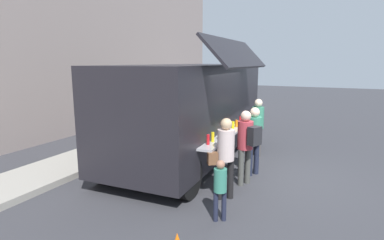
{
  "coord_description": "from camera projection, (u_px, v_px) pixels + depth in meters",
  "views": [
    {
      "loc": [
        -7.58,
        -1.59,
        2.79
      ],
      "look_at": [
        -0.36,
        1.83,
        1.3
      ],
      "focal_mm": 29.3,
      "sensor_mm": 36.0,
      "label": 1
    }
  ],
  "objects": [
    {
      "name": "customer_mid_with_backpack",
      "position": [
        246.0,
        140.0,
        7.03
      ],
      "size": [
        0.46,
        0.56,
        1.72
      ],
      "rotation": [
        0.0,
        0.0,
        1.12
      ],
      "color": "#484944",
      "rests_on": "ground"
    },
    {
      "name": "child_near_queue",
      "position": [
        220.0,
        185.0,
        5.46
      ],
      "size": [
        0.23,
        0.23,
        1.12
      ],
      "rotation": [
        0.0,
        0.0,
        0.58
      ],
      "color": "#1D2135",
      "rests_on": "ground"
    },
    {
      "name": "food_truck_main",
      "position": [
        192.0,
        108.0,
        8.96
      ],
      "size": [
        6.61,
        3.2,
        3.35
      ],
      "rotation": [
        0.0,
        0.0,
        0.03
      ],
      "color": "black",
      "rests_on": "ground"
    },
    {
      "name": "ground_plane",
      "position": [
        263.0,
        174.0,
        7.91
      ],
      "size": [
        60.0,
        60.0,
        0.0
      ],
      "primitive_type": "plane",
      "color": "#38383D"
    },
    {
      "name": "customer_rear_waiting",
      "position": [
        225.0,
        152.0,
        6.3
      ],
      "size": [
        0.45,
        0.52,
        1.69
      ],
      "rotation": [
        0.0,
        0.0,
        0.64
      ],
      "color": "black",
      "rests_on": "ground"
    },
    {
      "name": "trash_bin",
      "position": [
        180.0,
        116.0,
        13.42
      ],
      "size": [
        0.6,
        0.6,
        1.01
      ],
      "primitive_type": "cylinder",
      "color": "#2F6439",
      "rests_on": "ground"
    },
    {
      "name": "customer_extra_browsing",
      "position": [
        258.0,
        122.0,
        9.26
      ],
      "size": [
        0.35,
        0.35,
        1.72
      ],
      "rotation": [
        0.0,
        0.0,
        2.19
      ],
      "color": "#4B453F",
      "rests_on": "ground"
    },
    {
      "name": "customer_front_ordering",
      "position": [
        254.0,
        135.0,
        7.68
      ],
      "size": [
        0.35,
        0.35,
        1.7
      ],
      "rotation": [
        0.0,
        0.0,
        1.05
      ],
      "color": "#1D2236",
      "rests_on": "ground"
    },
    {
      "name": "curb_strip",
      "position": [
        3.0,
        189.0,
        6.76
      ],
      "size": [
        28.0,
        1.6,
        0.15
      ],
      "primitive_type": "cube",
      "color": "#9E998E",
      "rests_on": "ground"
    }
  ]
}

